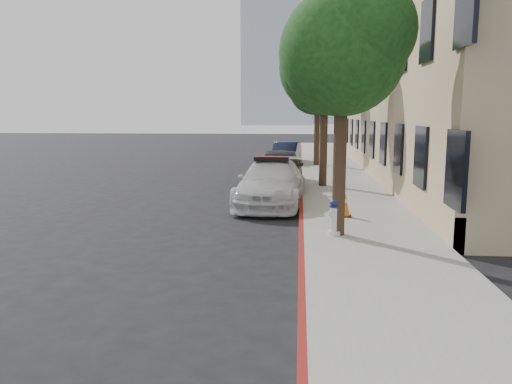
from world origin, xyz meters
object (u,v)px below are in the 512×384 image
at_px(traffic_cone, 345,205).
at_px(police_car, 271,183).
at_px(parked_car_mid, 279,169).
at_px(fire_hydrant, 335,217).
at_px(parked_car_far, 286,154).

bearing_deg(traffic_cone, police_car, 132.38).
bearing_deg(parked_car_mid, traffic_cone, -71.78).
relative_size(parked_car_mid, fire_hydrant, 5.45).
bearing_deg(parked_car_far, police_car, -85.33).
height_order(police_car, parked_car_mid, police_car).
distance_m(parked_car_far, traffic_cone, 15.25).
height_order(parked_car_mid, parked_car_far, parked_car_mid).
relative_size(police_car, traffic_cone, 7.84).
xyz_separation_m(police_car, parked_car_far, (0.10, 12.76, -0.06)).
bearing_deg(traffic_cone, parked_car_mid, 108.83).
bearing_deg(parked_car_far, traffic_cone, -77.18).
xyz_separation_m(police_car, parked_car_mid, (0.10, 3.65, 0.07)).
relative_size(fire_hydrant, traffic_cone, 1.32).
height_order(police_car, fire_hydrant, police_car).
xyz_separation_m(parked_car_far, fire_hydrant, (1.63, -17.22, -0.09)).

